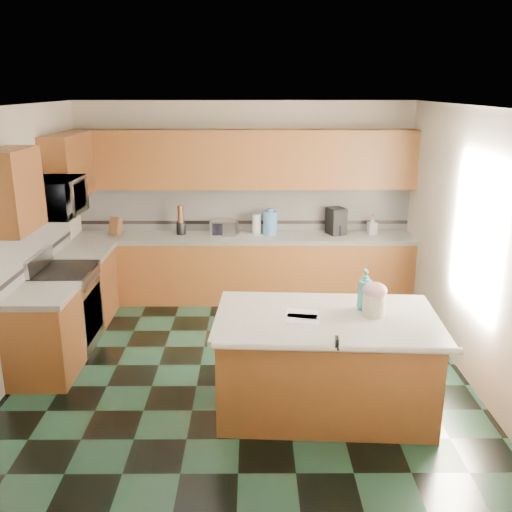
{
  "coord_description": "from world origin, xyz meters",
  "views": [
    {
      "loc": [
        0.12,
        -5.54,
        2.88
      ],
      "look_at": [
        0.15,
        0.35,
        1.12
      ],
      "focal_mm": 40.0,
      "sensor_mm": 36.0,
      "label": 1
    }
  ],
  "objects_px": {
    "coffee_maker": "(336,221)",
    "soap_bottle_island": "(365,290)",
    "toaster_oven": "(224,227)",
    "island_base": "(325,366)",
    "island_top": "(327,319)",
    "knife_block": "(116,226)",
    "treat_jar": "(374,305)"
  },
  "relations": [
    {
      "from": "knife_block",
      "to": "toaster_oven",
      "type": "relative_size",
      "value": 0.7
    },
    {
      "from": "island_base",
      "to": "treat_jar",
      "type": "xyz_separation_m",
      "value": [
        0.42,
        0.01,
        0.59
      ]
    },
    {
      "from": "coffee_maker",
      "to": "soap_bottle_island",
      "type": "bearing_deg",
      "value": -115.12
    },
    {
      "from": "treat_jar",
      "to": "toaster_oven",
      "type": "xyz_separation_m",
      "value": [
        -1.47,
        2.89,
        -0.0
      ]
    },
    {
      "from": "toaster_oven",
      "to": "coffee_maker",
      "type": "distance_m",
      "value": 1.54
    },
    {
      "from": "treat_jar",
      "to": "coffee_maker",
      "type": "distance_m",
      "value": 2.92
    },
    {
      "from": "knife_block",
      "to": "coffee_maker",
      "type": "height_order",
      "value": "coffee_maker"
    },
    {
      "from": "island_top",
      "to": "knife_block",
      "type": "bearing_deg",
      "value": 134.54
    },
    {
      "from": "island_top",
      "to": "soap_bottle_island",
      "type": "xyz_separation_m",
      "value": [
        0.36,
        0.16,
        0.22
      ]
    },
    {
      "from": "toaster_oven",
      "to": "coffee_maker",
      "type": "height_order",
      "value": "coffee_maker"
    },
    {
      "from": "soap_bottle_island",
      "to": "coffee_maker",
      "type": "relative_size",
      "value": 1.04
    },
    {
      "from": "soap_bottle_island",
      "to": "coffee_maker",
      "type": "xyz_separation_m",
      "value": [
        0.12,
        2.77,
        -0.01
      ]
    },
    {
      "from": "soap_bottle_island",
      "to": "toaster_oven",
      "type": "height_order",
      "value": "soap_bottle_island"
    },
    {
      "from": "island_top",
      "to": "soap_bottle_island",
      "type": "relative_size",
      "value": 5.19
    },
    {
      "from": "island_base",
      "to": "coffee_maker",
      "type": "distance_m",
      "value": 3.05
    },
    {
      "from": "island_top",
      "to": "knife_block",
      "type": "height_order",
      "value": "knife_block"
    },
    {
      "from": "island_base",
      "to": "coffee_maker",
      "type": "height_order",
      "value": "coffee_maker"
    },
    {
      "from": "island_base",
      "to": "treat_jar",
      "type": "height_order",
      "value": "treat_jar"
    },
    {
      "from": "knife_block",
      "to": "coffee_maker",
      "type": "distance_m",
      "value": 3.03
    },
    {
      "from": "soap_bottle_island",
      "to": "island_top",
      "type": "bearing_deg",
      "value": -156.79
    },
    {
      "from": "soap_bottle_island",
      "to": "knife_block",
      "type": "distance_m",
      "value": 3.99
    },
    {
      "from": "island_base",
      "to": "treat_jar",
      "type": "distance_m",
      "value": 0.73
    },
    {
      "from": "island_base",
      "to": "coffee_maker",
      "type": "bearing_deg",
      "value": 83.93
    },
    {
      "from": "island_base",
      "to": "knife_block",
      "type": "xyz_separation_m",
      "value": [
        -2.54,
        2.9,
        0.61
      ]
    },
    {
      "from": "island_base",
      "to": "island_top",
      "type": "height_order",
      "value": "island_top"
    },
    {
      "from": "island_top",
      "to": "toaster_oven",
      "type": "height_order",
      "value": "toaster_oven"
    },
    {
      "from": "treat_jar",
      "to": "coffee_maker",
      "type": "bearing_deg",
      "value": 79.67
    },
    {
      "from": "island_top",
      "to": "knife_block",
      "type": "distance_m",
      "value": 3.86
    },
    {
      "from": "island_top",
      "to": "knife_block",
      "type": "relative_size",
      "value": 8.08
    },
    {
      "from": "island_top",
      "to": "island_base",
      "type": "bearing_deg",
      "value": 0.0
    },
    {
      "from": "island_base",
      "to": "soap_bottle_island",
      "type": "xyz_separation_m",
      "value": [
        0.36,
        0.16,
        0.68
      ]
    },
    {
      "from": "toaster_oven",
      "to": "soap_bottle_island",
      "type": "bearing_deg",
      "value": -51.91
    }
  ]
}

